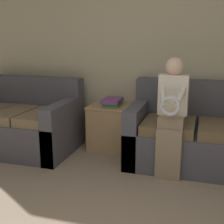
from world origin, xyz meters
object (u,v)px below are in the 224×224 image
Objects in this scene: couch_main at (224,139)px; book_stack at (112,102)px; side_shelf at (111,127)px; couch_side at (21,124)px; child_left_seated at (172,112)px.

book_stack is at bearing 172.17° from couch_main.
side_shelf is at bearing 172.26° from couch_main.
book_stack is (0.01, 0.00, 0.33)m from side_shelf.
side_shelf is 1.85× the size of book_stack.
couch_side is 1.99m from child_left_seated.
child_left_seated is at bearing -6.56° from couch_side.
book_stack is (-0.80, 0.54, -0.06)m from child_left_seated.
side_shelf is (-0.81, 0.54, -0.39)m from child_left_seated.
child_left_seated is (-0.55, -0.36, 0.35)m from couch_main.
couch_main is 6.80× the size of book_stack.
couch_main is 1.71× the size of child_left_seated.
couch_side is 4.59× the size of book_stack.
couch_side reaches higher than book_stack.
couch_side is at bearing -176.94° from couch_main.
book_stack is at bearing 4.23° from side_shelf.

